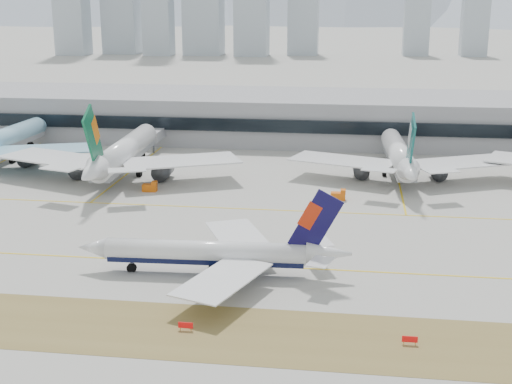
# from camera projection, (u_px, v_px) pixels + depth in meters

# --- Properties ---
(ground) EXTENTS (3000.00, 3000.00, 0.00)m
(ground) POSITION_uv_depth(u_px,v_px,m) (254.00, 256.00, 134.11)
(ground) COLOR #9D9A93
(ground) RESTS_ON ground
(taxiing_airliner) EXTENTS (48.45, 42.10, 16.28)m
(taxiing_airliner) POSITION_uv_depth(u_px,v_px,m) (216.00, 254.00, 124.23)
(taxiing_airliner) COLOR white
(taxiing_airliner) RESTS_ON ground
(widebody_eva) EXTENTS (66.31, 64.80, 23.64)m
(widebody_eva) POSITION_uv_depth(u_px,v_px,m) (123.00, 154.00, 190.51)
(widebody_eva) COLOR white
(widebody_eva) RESTS_ON ground
(widebody_cathay) EXTENTS (59.97, 58.71, 21.40)m
(widebody_cathay) POSITION_uv_depth(u_px,v_px,m) (399.00, 157.00, 190.34)
(widebody_cathay) COLOR white
(widebody_cathay) RESTS_ON ground
(terminal) EXTENTS (280.00, 43.10, 15.00)m
(terminal) POSITION_uv_depth(u_px,v_px,m) (301.00, 117.00, 241.71)
(terminal) COLOR gray
(terminal) RESTS_ON ground
(hold_sign_left) EXTENTS (2.20, 0.15, 1.35)m
(hold_sign_left) POSITION_uv_depth(u_px,v_px,m) (186.00, 325.00, 104.07)
(hold_sign_left) COLOR red
(hold_sign_left) RESTS_ON ground
(hold_sign_right) EXTENTS (2.20, 0.15, 1.35)m
(hold_sign_right) POSITION_uv_depth(u_px,v_px,m) (410.00, 339.00, 99.85)
(hold_sign_right) COLOR red
(hold_sign_right) RESTS_ON ground
(gse_c) EXTENTS (3.55, 2.00, 2.60)m
(gse_c) POSITION_uv_depth(u_px,v_px,m) (339.00, 196.00, 170.58)
(gse_c) COLOR #D7590B
(gse_c) RESTS_ON ground
(gse_b) EXTENTS (3.55, 2.00, 2.60)m
(gse_b) POSITION_uv_depth(u_px,v_px,m) (150.00, 187.00, 177.98)
(gse_b) COLOR #D7590B
(gse_b) RESTS_ON ground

